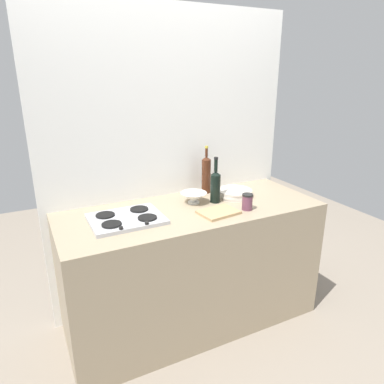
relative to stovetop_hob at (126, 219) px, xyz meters
The scene contains 10 objects.
ground_plane 1.02m from the stovetop_hob, ahead, with size 6.00×6.00×0.00m, color gray.
counter_block 0.65m from the stovetop_hob, ahead, with size 1.80×0.70×0.90m, color tan.
backsplash_panel 0.63m from the stovetop_hob, 39.41° to the left, with size 1.90×0.06×2.23m, color white.
stovetop_hob is the anchor object (origin of this frame).
plate_stack 0.86m from the stovetop_hob, ahead, with size 0.26×0.26×0.06m.
wine_bottle_leftmost 0.68m from the stovetop_hob, ahead, with size 0.07×0.07×0.33m.
wine_bottle_mid_left 0.77m from the stovetop_hob, 19.87° to the left, with size 0.07×0.07×0.36m.
mixing_bowl 0.53m from the stovetop_hob, ahead, with size 0.19×0.19×0.08m.
condiment_jar_front 0.81m from the stovetop_hob, 13.12° to the right, with size 0.07×0.07×0.11m.
cutting_board 0.60m from the stovetop_hob, 15.33° to the right, with size 0.25×0.18×0.02m, color tan.
Camera 1 is at (-1.01, -2.01, 1.79)m, focal length 33.10 mm.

